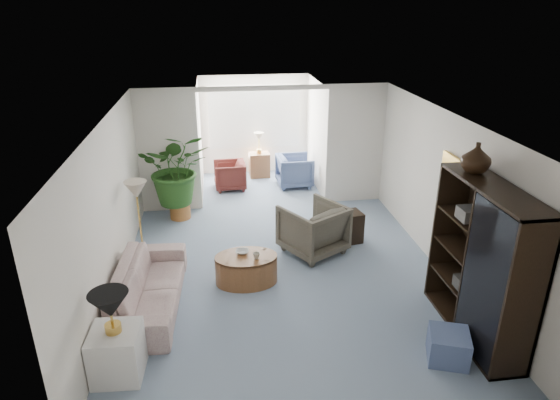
{
  "coord_description": "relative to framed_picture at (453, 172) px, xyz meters",
  "views": [
    {
      "loc": [
        -0.96,
        -6.44,
        4.04
      ],
      "look_at": [
        0.0,
        0.6,
        1.1
      ],
      "focal_mm": 31.24,
      "sensor_mm": 36.0,
      "label": 1
    }
  ],
  "objects": [
    {
      "name": "floor",
      "position": [
        -2.46,
        0.1,
        -1.7
      ],
      "size": [
        6.0,
        6.0,
        0.0
      ],
      "primitive_type": "plane",
      "color": "#8B9BB7",
      "rests_on": "ground"
    },
    {
      "name": "sunroom_floor",
      "position": [
        -2.46,
        4.2,
        -1.7
      ],
      "size": [
        2.6,
        2.6,
        0.0
      ],
      "primitive_type": "plane",
      "color": "#8B9BB7",
      "rests_on": "ground"
    },
    {
      "name": "back_pier_left",
      "position": [
        -4.36,
        3.1,
        -0.45
      ],
      "size": [
        1.2,
        0.12,
        2.5
      ],
      "primitive_type": "cube",
      "color": "white",
      "rests_on": "ground"
    },
    {
      "name": "back_pier_right",
      "position": [
        -0.56,
        3.1,
        -0.45
      ],
      "size": [
        1.2,
        0.12,
        2.5
      ],
      "primitive_type": "cube",
      "color": "white",
      "rests_on": "ground"
    },
    {
      "name": "back_header",
      "position": [
        -2.46,
        3.1,
        0.75
      ],
      "size": [
        2.6,
        0.12,
        0.1
      ],
      "primitive_type": "cube",
      "color": "white",
      "rests_on": "back_pier_left"
    },
    {
      "name": "window_pane",
      "position": [
        -2.46,
        5.28,
        -0.3
      ],
      "size": [
        2.2,
        0.02,
        1.5
      ],
      "primitive_type": "cube",
      "color": "white"
    },
    {
      "name": "window_blinds",
      "position": [
        -2.46,
        5.25,
        -0.3
      ],
      "size": [
        2.2,
        0.02,
        1.5
      ],
      "primitive_type": "cube",
      "color": "white"
    },
    {
      "name": "framed_picture",
      "position": [
        0.0,
        0.0,
        0.0
      ],
      "size": [
        0.04,
        0.5,
        0.4
      ],
      "primitive_type": "cube",
      "color": "#B0A58C"
    },
    {
      "name": "sofa",
      "position": [
        -4.46,
        -0.32,
        -1.39
      ],
      "size": [
        0.96,
        2.19,
        0.63
      ],
      "primitive_type": "imported",
      "rotation": [
        0.0,
        0.0,
        1.52
      ],
      "color": "beige",
      "rests_on": "ground"
    },
    {
      "name": "end_table",
      "position": [
        -4.66,
        -1.67,
        -1.4
      ],
      "size": [
        0.58,
        0.58,
        0.6
      ],
      "primitive_type": "cube",
      "rotation": [
        0.0,
        0.0,
        -0.05
      ],
      "color": "white",
      "rests_on": "ground"
    },
    {
      "name": "table_lamp",
      "position": [
        -4.66,
        -1.67,
        -0.75
      ],
      "size": [
        0.44,
        0.44,
        0.3
      ],
      "primitive_type": "cone",
      "color": "black",
      "rests_on": "end_table"
    },
    {
      "name": "floor_lamp",
      "position": [
        -4.71,
        1.07,
        -0.45
      ],
      "size": [
        0.36,
        0.36,
        0.28
      ],
      "primitive_type": "cone",
      "color": "beige",
      "rests_on": "ground"
    },
    {
      "name": "coffee_table",
      "position": [
        -3.06,
        0.13,
        -1.47
      ],
      "size": [
        1.09,
        1.09,
        0.45
      ],
      "primitive_type": "cylinder",
      "rotation": [
        0.0,
        0.0,
        -0.16
      ],
      "color": "brown",
      "rests_on": "ground"
    },
    {
      "name": "coffee_bowl",
      "position": [
        -3.11,
        0.23,
        -1.23
      ],
      "size": [
        0.22,
        0.22,
        0.05
      ],
      "primitive_type": "imported",
      "rotation": [
        0.0,
        0.0,
        -0.16
      ],
      "color": "silver",
      "rests_on": "coffee_table"
    },
    {
      "name": "coffee_cup",
      "position": [
        -2.91,
        0.03,
        -1.2
      ],
      "size": [
        0.12,
        0.12,
        0.1
      ],
      "primitive_type": "imported",
      "rotation": [
        0.0,
        0.0,
        -0.16
      ],
      "color": "#B6B09F",
      "rests_on": "coffee_table"
    },
    {
      "name": "wingback_chair",
      "position": [
        -1.86,
        0.96,
        -1.27
      ],
      "size": [
        1.28,
        1.29,
        0.87
      ],
      "primitive_type": "imported",
      "rotation": [
        0.0,
        0.0,
        3.68
      ],
      "color": "#5E584A",
      "rests_on": "ground"
    },
    {
      "name": "side_table_dark",
      "position": [
        -1.16,
        1.26,
        -1.42
      ],
      "size": [
        0.52,
        0.45,
        0.55
      ],
      "primitive_type": "cube",
      "rotation": [
        0.0,
        0.0,
        0.19
      ],
      "color": "black",
      "rests_on": "ground"
    },
    {
      "name": "entertainment_cabinet",
      "position": [
        -0.23,
        -1.45,
        -0.68
      ],
      "size": [
        0.49,
        1.83,
        2.03
      ],
      "primitive_type": "cube",
      "color": "black",
      "rests_on": "ground"
    },
    {
      "name": "cabinet_urn",
      "position": [
        -0.23,
        -0.95,
        0.52
      ],
      "size": [
        0.36,
        0.36,
        0.38
      ],
      "primitive_type": "imported",
      "color": "black",
      "rests_on": "entertainment_cabinet"
    },
    {
      "name": "ottoman",
      "position": [
        -0.78,
        -1.93,
        -1.52
      ],
      "size": [
        0.59,
        0.59,
        0.37
      ],
      "primitive_type": "cube",
      "rotation": [
        0.0,
        0.0,
        -0.34
      ],
      "color": "slate",
      "rests_on": "ground"
    },
    {
      "name": "plant_pot",
      "position": [
        -4.19,
        2.68,
        -1.54
      ],
      "size": [
        0.4,
        0.4,
        0.32
      ],
      "primitive_type": "cylinder",
      "color": "#A96631",
      "rests_on": "ground"
    },
    {
      "name": "house_plant",
      "position": [
        -4.19,
        2.68,
        -0.65
      ],
      "size": [
        1.31,
        1.13,
        1.45
      ],
      "primitive_type": "imported",
      "color": "#27541D",
      "rests_on": "plant_pot"
    },
    {
      "name": "sunroom_chair_blue",
      "position": [
        -1.65,
        4.17,
        -1.34
      ],
      "size": [
        0.82,
        0.8,
        0.72
      ],
      "primitive_type": "imported",
      "rotation": [
        0.0,
        0.0,
        1.61
      ],
      "color": "slate",
      "rests_on": "ground"
    },
    {
      "name": "sunroom_chair_maroon",
      "position": [
        -3.15,
        4.17,
        -1.38
      ],
      "size": [
        0.73,
        0.71,
        0.64
      ],
      "primitive_type": "imported",
      "rotation": [
        0.0,
        0.0,
        -1.53
      ],
      "color": "#58241E",
      "rests_on": "ground"
    },
    {
      "name": "sunroom_table",
      "position": [
        -2.4,
        4.92,
        -1.41
      ],
      "size": [
        0.5,
        0.39,
        0.59
      ],
      "primitive_type": "cube",
      "rotation": [
        0.0,
        0.0,
        0.04
      ],
      "color": "brown",
      "rests_on": "ground"
    },
    {
      "name": "shelf_clutter",
      "position": [
        -0.28,
        -1.52,
        -0.72
      ],
      "size": [
        0.3,
        1.09,
        1.06
      ],
      "color": "#4D4B49",
      "rests_on": "entertainment_cabinet"
    }
  ]
}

